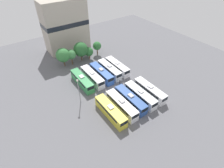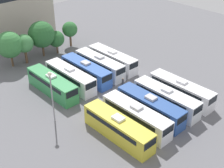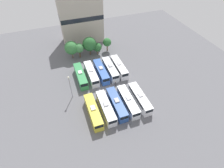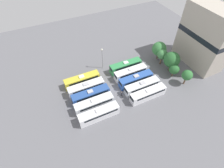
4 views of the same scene
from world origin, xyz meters
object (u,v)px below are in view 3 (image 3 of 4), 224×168
(bus_6, at_px, (91,73))
(tree_3, at_px, (97,47))
(bus_0, at_px, (93,111))
(worker_person, at_px, (115,84))
(bus_1, at_px, (106,107))
(light_pole, at_px, (70,84))
(bus_3, at_px, (128,101))
(tree_1, at_px, (79,48))
(tree_4, at_px, (107,42))
(bus_7, at_px, (101,71))
(tree_2, at_px, (89,44))
(tree_0, at_px, (71,48))
(bus_8, at_px, (110,69))
(bus_2, at_px, (117,104))
(bus_4, at_px, (140,98))
(bus_5, at_px, (81,76))
(bus_9, at_px, (119,67))
(depot_building, at_px, (81,18))

(bus_6, distance_m, tree_3, 14.28)
(bus_0, height_order, worker_person, bus_0)
(bus_1, bearing_deg, light_pole, 131.86)
(bus_3, xyz_separation_m, tree_3, (-0.73, 28.58, 1.54))
(tree_1, xyz_separation_m, tree_4, (11.64, 0.93, -0.32))
(bus_7, xyz_separation_m, tree_2, (-0.32, 13.72, 3.08))
(worker_person, distance_m, tree_0, 23.14)
(bus_7, relative_size, bus_8, 1.00)
(bus_2, bearing_deg, tree_0, 103.89)
(bus_4, relative_size, bus_5, 1.00)
(tree_1, relative_size, tree_4, 1.08)
(bus_1, height_order, worker_person, bus_1)
(bus_9, distance_m, light_pole, 19.87)
(tree_3, bearing_deg, bus_8, -85.99)
(bus_1, distance_m, bus_5, 16.22)
(bus_0, distance_m, bus_7, 17.31)
(bus_8, bearing_deg, bus_3, -90.60)
(light_pole, bearing_deg, bus_6, 40.57)
(bus_0, xyz_separation_m, tree_4, (14.21, 29.90, 2.16))
(worker_person, distance_m, tree_3, 19.72)
(bus_3, distance_m, worker_person, 9.06)
(bus_8, distance_m, tree_4, 14.58)
(bus_4, relative_size, bus_8, 1.00)
(bus_6, bearing_deg, bus_5, 178.41)
(bus_4, xyz_separation_m, bus_8, (-3.58, 15.96, 0.00))
(tree_1, height_order, depot_building, depot_building)
(bus_8, relative_size, light_pole, 1.38)
(tree_1, bearing_deg, bus_8, -58.33)
(tree_3, bearing_deg, bus_0, -108.75)
(worker_person, xyz_separation_m, tree_4, (4.25, 20.83, 3.01))
(bus_3, distance_m, bus_5, 18.98)
(bus_0, bearing_deg, bus_6, 76.88)
(bus_4, bearing_deg, tree_1, 111.84)
(bus_4, bearing_deg, bus_8, 102.64)
(tree_1, xyz_separation_m, tree_3, (7.15, -0.33, -0.95))
(bus_7, bearing_deg, bus_8, 3.06)
(bus_2, distance_m, light_pole, 14.74)
(bus_6, bearing_deg, bus_3, -66.74)
(tree_0, bearing_deg, bus_1, -82.45)
(bus_5, bearing_deg, tree_0, 90.85)
(tree_3, bearing_deg, tree_4, 15.62)
(worker_person, distance_m, depot_building, 33.94)
(bus_9, xyz_separation_m, worker_person, (-3.96, -6.89, -0.85))
(bus_9, bearing_deg, bus_7, -178.24)
(bus_7, distance_m, tree_0, 15.88)
(bus_1, height_order, bus_6, same)
(tree_3, bearing_deg, tree_0, 175.03)
(bus_3, distance_m, tree_3, 28.63)
(worker_person, distance_m, tree_1, 21.49)
(tree_0, height_order, tree_3, tree_0)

